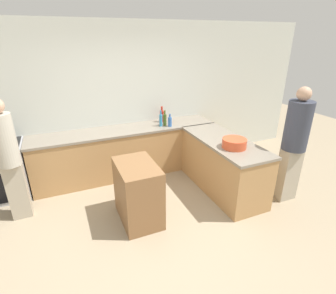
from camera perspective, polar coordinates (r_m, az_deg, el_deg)
The scene contains 13 objects.
ground_plane at distance 3.75m, azimuth -1.20°, elevation -17.38°, with size 14.00×14.00×0.00m, color tan.
wall_back at distance 4.97m, azimuth -10.56°, elevation 10.11°, with size 8.00×0.06×2.70m.
counter_back at distance 4.93m, azimuth -8.88°, elevation -0.96°, with size 3.32×0.66×0.89m.
counter_peninsula at distance 4.46m, azimuth 11.74°, elevation -3.83°, with size 0.69×1.73×0.89m.
range_oven at distance 4.90m, azimuth -31.78°, elevation -4.48°, with size 0.62×0.63×0.90m.
island_table at distance 3.70m, azimuth -6.56°, elevation -9.84°, with size 0.51×0.78×0.86m.
mixing_bowl at distance 4.00m, azimuth 14.23°, elevation 0.81°, with size 0.36×0.36×0.14m.
dish_soap_bottle at distance 4.82m, azimuth -1.57°, elevation 5.92°, with size 0.06×0.06×0.30m.
hot_sauce_bottle at distance 5.07m, azimuth -1.35°, elevation 6.81°, with size 0.08×0.08×0.30m.
olive_oil_bottle at distance 4.87m, azimuth -0.70°, elevation 6.04°, with size 0.06×0.06×0.28m.
water_bottle_blue at distance 4.81m, azimuth 0.40°, elevation 5.57°, with size 0.07×0.07×0.23m.
person_by_range at distance 4.06m, azimuth -31.39°, elevation -1.70°, with size 0.28×0.28×1.74m.
person_at_peninsula at distance 4.33m, azimuth 25.80°, elevation 0.99°, with size 0.35×0.35×1.79m.
Camera 1 is at (-1.06, -2.65, 2.43)m, focal length 28.00 mm.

